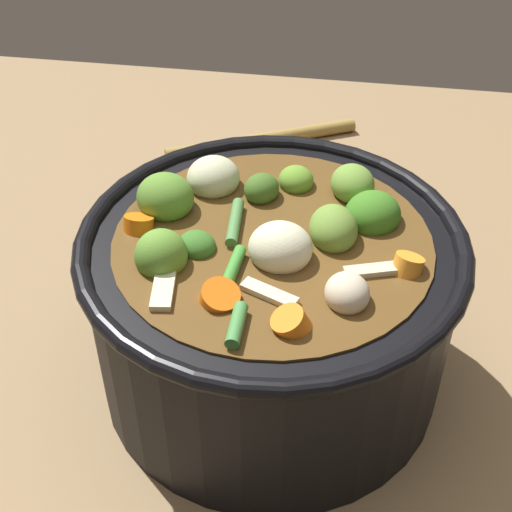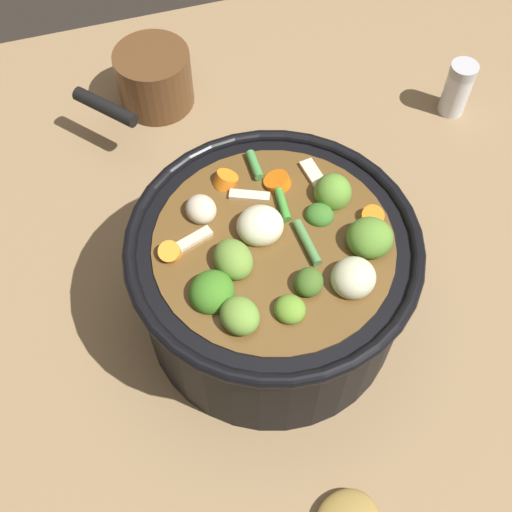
{
  "view_description": "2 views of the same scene",
  "coord_description": "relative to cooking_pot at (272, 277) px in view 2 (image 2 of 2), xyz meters",
  "views": [
    {
      "loc": [
        0.41,
        0.05,
        0.47
      ],
      "look_at": [
        0.01,
        -0.01,
        0.14
      ],
      "focal_mm": 51.06,
      "sensor_mm": 36.0,
      "label": 1
    },
    {
      "loc": [
        -0.32,
        0.11,
        0.66
      ],
      "look_at": [
        0.0,
        0.02,
        0.12
      ],
      "focal_mm": 45.47,
      "sensor_mm": 36.0,
      "label": 2
    }
  ],
  "objects": [
    {
      "name": "ground_plane",
      "position": [
        0.0,
        0.0,
        -0.08
      ],
      "size": [
        1.1,
        1.1,
        0.0
      ],
      "primitive_type": "plane",
      "color": "#8C704C"
    },
    {
      "name": "cooking_pot",
      "position": [
        0.0,
        0.0,
        0.0
      ],
      "size": [
        0.29,
        0.29,
        0.17
      ],
      "color": "black",
      "rests_on": "ground_plane"
    },
    {
      "name": "salt_shaker",
      "position": [
        0.23,
        -0.33,
        -0.04
      ],
      "size": [
        0.04,
        0.04,
        0.08
      ],
      "color": "silver",
      "rests_on": "ground_plane"
    },
    {
      "name": "small_saucepan",
      "position": [
        0.36,
        0.05,
        -0.04
      ],
      "size": [
        0.15,
        0.16,
        0.08
      ],
      "color": "brown",
      "rests_on": "ground_plane"
    }
  ]
}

